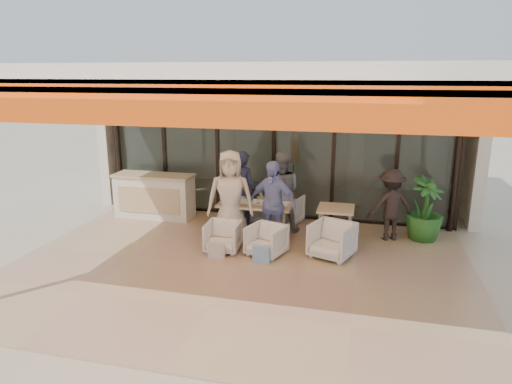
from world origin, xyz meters
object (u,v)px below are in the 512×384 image
at_px(dining_table, 256,205).
at_px(chair_near_left, 223,235).
at_px(host_counter, 154,196).
at_px(side_chair, 332,239).
at_px(diner_navy, 243,190).
at_px(side_table, 336,213).
at_px(potted_palm, 425,209).
at_px(diner_cream, 230,197).
at_px(standing_woman, 391,205).
at_px(diner_grey, 281,192).
at_px(chair_far_right, 285,208).
at_px(chair_near_right, 266,239).
at_px(chair_far_left, 249,207).
at_px(diner_periwinkle, 272,204).

distance_m(dining_table, chair_near_left, 1.10).
bearing_deg(host_counter, side_chair, -18.64).
xyz_separation_m(diner_navy, side_table, (2.03, -0.45, -0.22)).
xyz_separation_m(host_counter, potted_palm, (5.95, -0.08, 0.13)).
xyz_separation_m(diner_cream, standing_woman, (3.08, 0.88, -0.20)).
bearing_deg(side_table, diner_grey, 159.20).
relative_size(diner_navy, side_table, 2.30).
xyz_separation_m(chair_far_right, diner_cream, (-0.84, -1.40, 0.57)).
bearing_deg(potted_palm, side_chair, -142.03).
bearing_deg(diner_navy, standing_woman, -163.24).
relative_size(chair_near_right, side_table, 0.87).
bearing_deg(dining_table, chair_near_left, -113.29).
bearing_deg(diner_navy, chair_near_left, 107.07).
xyz_separation_m(dining_table, chair_far_right, (0.43, 0.94, -0.32)).
relative_size(side_table, side_chair, 1.01).
xyz_separation_m(dining_table, diner_navy, (-0.41, 0.44, 0.17)).
bearing_deg(chair_far_left, diner_grey, 127.88).
bearing_deg(chair_far_left, standing_woman, 149.11).
distance_m(chair_far_left, potted_palm, 3.78).
bearing_deg(diner_grey, chair_far_left, -41.74).
bearing_deg(diner_cream, dining_table, 36.67).
xyz_separation_m(host_counter, diner_cream, (2.20, -1.12, 0.40)).
height_order(host_counter, chair_near_left, host_counter).
relative_size(side_table, potted_palm, 0.57).
relative_size(host_counter, side_chair, 2.51).
relative_size(chair_near_left, side_table, 0.86).
height_order(dining_table, diner_periwinkle, diner_periwinkle).
bearing_deg(diner_navy, dining_table, 149.91).
relative_size(diner_cream, potted_palm, 1.42).
relative_size(chair_near_left, diner_cream, 0.34).
relative_size(dining_table, diner_cream, 0.80).
xyz_separation_m(standing_woman, potted_palm, (0.67, 0.16, -0.08)).
distance_m(diner_grey, side_table, 1.29).
bearing_deg(chair_far_left, side_chair, 118.66).
bearing_deg(potted_palm, diner_navy, -177.86).
xyz_separation_m(chair_far_left, diner_navy, (0.00, -0.50, 0.52)).
bearing_deg(chair_near_left, chair_near_right, -2.30).
distance_m(dining_table, chair_far_right, 1.09).
height_order(diner_cream, standing_woman, diner_cream).
distance_m(host_counter, diner_navy, 2.23).
distance_m(chair_near_right, diner_cream, 1.15).
relative_size(diner_navy, diner_periwinkle, 1.00).
height_order(chair_far_right, diner_cream, diner_cream).
xyz_separation_m(diner_navy, side_chair, (2.03, -1.20, -0.49)).
bearing_deg(side_chair, host_counter, -178.59).
bearing_deg(diner_periwinkle, standing_woman, 37.74).
height_order(diner_navy, side_chair, diner_navy).
height_order(chair_near_right, side_table, side_table).
bearing_deg(dining_table, side_chair, -25.11).
bearing_deg(chair_near_right, dining_table, 131.98).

